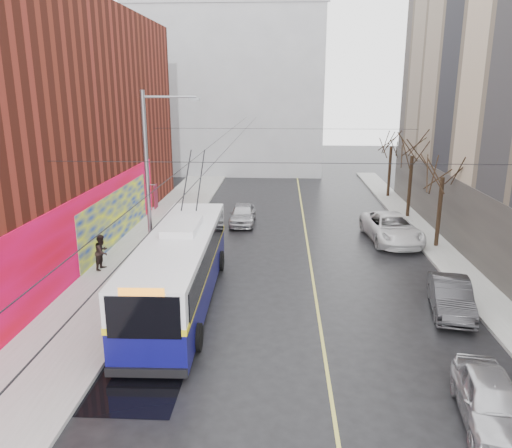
{
  "coord_description": "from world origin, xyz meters",
  "views": [
    {
      "loc": [
        -0.08,
        -12.42,
        9.08
      ],
      "look_at": [
        -1.28,
        10.12,
        2.91
      ],
      "focal_mm": 35.0,
      "sensor_mm": 36.0,
      "label": 1
    }
  ],
  "objects": [
    {
      "name": "pedestrian_c",
      "position": [
        -6.5,
        13.71,
        1.05
      ],
      "size": [
        1.11,
        1.33,
        1.79
      ],
      "primitive_type": "imported",
      "rotation": [
        0.0,
        0.0,
        2.04
      ],
      "color": "black",
      "rests_on": "sidewalk_left"
    },
    {
      "name": "pedestrian_a",
      "position": [
        -6.72,
        11.13,
        1.03
      ],
      "size": [
        0.45,
        0.66,
        1.77
      ],
      "primitive_type": "imported",
      "rotation": [
        0.0,
        0.0,
        1.52
      ],
      "color": "black",
      "rests_on": "sidewalk_left"
    },
    {
      "name": "puddle",
      "position": [
        -4.58,
        0.97,
        0.0
      ],
      "size": [
        2.82,
        2.84,
        0.01
      ],
      "primitive_type": "cube",
      "color": "black",
      "rests_on": "ground"
    },
    {
      "name": "pedestrian_b",
      "position": [
        -9.15,
        11.1,
        1.06
      ],
      "size": [
        0.82,
        0.98,
        1.82
      ],
      "primitive_type": "imported",
      "rotation": [
        0.0,
        0.0,
        1.41
      ],
      "color": "black",
      "rests_on": "sidewalk_left"
    },
    {
      "name": "sidewalk_left",
      "position": [
        -8.0,
        12.0,
        0.07
      ],
      "size": [
        4.0,
        60.0,
        0.15
      ],
      "primitive_type": "cube",
      "color": "gray",
      "rests_on": "ground"
    },
    {
      "name": "parked_car_b",
      "position": [
        7.0,
        7.17,
        0.7
      ],
      "size": [
        2.2,
        4.46,
        1.41
      ],
      "primitive_type": "imported",
      "rotation": [
        0.0,
        0.0,
        -0.17
      ],
      "color": "#2B2B2E",
      "rests_on": "ground"
    },
    {
      "name": "tree_far",
      "position": [
        9.0,
        30.0,
        5.14
      ],
      "size": [
        3.2,
        3.2,
        6.57
      ],
      "color": "black",
      "rests_on": "ground"
    },
    {
      "name": "trolleybus",
      "position": [
        -4.43,
        7.54,
        1.65
      ],
      "size": [
        3.14,
        12.59,
        5.93
      ],
      "rotation": [
        0.0,
        0.0,
        0.02
      ],
      "color": "#0A0A4C",
      "rests_on": "ground"
    },
    {
      "name": "streetlight_pole",
      "position": [
        -6.14,
        10.0,
        4.85
      ],
      "size": [
        2.65,
        0.6,
        9.0
      ],
      "color": "slate",
      "rests_on": "ground"
    },
    {
      "name": "parked_car_a",
      "position": [
        5.8,
        -0.03,
        0.7
      ],
      "size": [
        2.18,
        4.27,
        1.39
      ],
      "primitive_type": "imported",
      "rotation": [
        0.0,
        0.0,
        -0.13
      ],
      "color": "#B6B6BB",
      "rests_on": "ground"
    },
    {
      "name": "lane_line",
      "position": [
        1.5,
        14.0,
        0.0
      ],
      "size": [
        0.12,
        50.0,
        0.01
      ],
      "primitive_type": "cube",
      "color": "#BFB74C",
      "rests_on": "ground"
    },
    {
      "name": "following_car",
      "position": [
        -2.76,
        20.74,
        0.71
      ],
      "size": [
        1.7,
        4.16,
        1.41
      ],
      "primitive_type": "imported",
      "rotation": [
        0.0,
        0.0,
        -0.01
      ],
      "color": "#A5A5A9",
      "rests_on": "ground"
    },
    {
      "name": "ground",
      "position": [
        0.0,
        0.0,
        0.0
      ],
      "size": [
        140.0,
        140.0,
        0.0
      ],
      "primitive_type": "plane",
      "color": "black",
      "rests_on": "ground"
    },
    {
      "name": "catenary_wires",
      "position": [
        -2.54,
        14.77,
        6.25
      ],
      "size": [
        18.0,
        60.0,
        0.22
      ],
      "color": "black"
    },
    {
      "name": "pigeons_flying",
      "position": [
        -2.18,
        10.15,
        7.18
      ],
      "size": [
        3.72,
        3.44,
        1.87
      ],
      "color": "slate"
    },
    {
      "name": "tree_mid",
      "position": [
        9.0,
        23.0,
        5.25
      ],
      "size": [
        3.2,
        3.2,
        6.68
      ],
      "color": "black",
      "rests_on": "ground"
    },
    {
      "name": "parked_car_c",
      "position": [
        6.62,
        17.24,
        0.83
      ],
      "size": [
        3.28,
        6.19,
        1.66
      ],
      "primitive_type": "imported",
      "rotation": [
        0.0,
        0.0,
        0.09
      ],
      "color": "silver",
      "rests_on": "ground"
    },
    {
      "name": "building_far",
      "position": [
        -6.0,
        44.99,
        9.02
      ],
      "size": [
        20.5,
        12.1,
        18.0
      ],
      "color": "gray",
      "rests_on": "ground"
    },
    {
      "name": "tree_near",
      "position": [
        9.0,
        16.0,
        4.98
      ],
      "size": [
        3.2,
        3.2,
        6.4
      ],
      "color": "black",
      "rests_on": "ground"
    },
    {
      "name": "sidewalk_right",
      "position": [
        9.0,
        12.0,
        0.07
      ],
      "size": [
        2.0,
        60.0,
        0.15
      ],
      "primitive_type": "cube",
      "color": "gray",
      "rests_on": "ground"
    }
  ]
}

